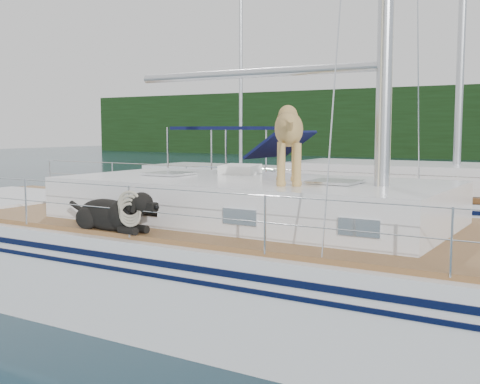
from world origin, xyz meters
The scene contains 4 objects.
ground centered at (0.00, 0.00, 0.00)m, with size 120.00×120.00×0.00m, color black.
main_sailboat centered at (0.10, -0.01, 0.68)m, with size 12.00×3.80×14.01m.
neighbor_sailboat centered at (-0.17, 6.34, 0.63)m, with size 11.00×3.50×13.30m.
bg_boat_west centered at (-8.00, 14.00, 0.45)m, with size 8.00×3.00×11.65m.
Camera 1 is at (4.90, -6.92, 2.48)m, focal length 45.00 mm.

